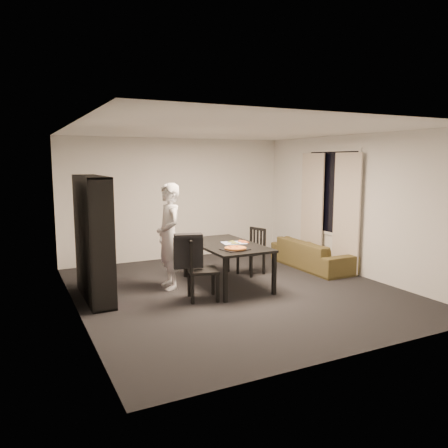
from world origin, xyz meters
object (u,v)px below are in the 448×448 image
chair_right (254,248)px  baking_tray (235,249)px  sofa (312,254)px  chair_left (197,265)px  bookshelf (93,238)px  pepperoni_pizza (235,248)px  person (169,236)px  dining_table (227,247)px

chair_right → baking_tray: chair_right is taller
chair_right → baking_tray: 1.36m
baking_tray → chair_right: bearing=46.6°
baking_tray → sofa: 2.40m
chair_left → baking_tray: 0.69m
bookshelf → pepperoni_pizza: (2.05, -0.79, -0.20)m
bookshelf → chair_right: bearing=3.8°
chair_right → bookshelf: bearing=-102.9°
bookshelf → chair_right: size_ratio=2.19×
bookshelf → chair_right: bookshelf is taller
chair_left → chair_right: bearing=-43.7°
baking_tray → pepperoni_pizza: size_ratio=1.14×
pepperoni_pizza → baking_tray: bearing=105.3°
chair_right → sofa: (1.28, -0.12, -0.22)m
bookshelf → person: (1.22, -0.01, -0.07)m
dining_table → pepperoni_pizza: pepperoni_pizza is taller
chair_left → sofa: chair_left is taller
pepperoni_pizza → sofa: bearing=21.5°
chair_right → person: 1.80m
chair_left → person: 0.87m
bookshelf → chair_left: size_ratio=1.98×
chair_left → dining_table: bearing=-41.7°
sofa → chair_left: bearing=106.9°
baking_tray → sofa: baking_tray is taller
bookshelf → person: bookshelf is taller
bookshelf → dining_table: size_ratio=1.10×
bookshelf → chair_left: bearing=-29.7°
bookshelf → dining_table: bookshelf is taller
person → chair_right: bearing=98.6°
bookshelf → chair_left: 1.65m
dining_table → person: person is taller
pepperoni_pizza → sofa: pepperoni_pizza is taller
bookshelf → chair_right: (2.97, 0.20, -0.45)m
bookshelf → person: bearing=-0.3°
bookshelf → baking_tray: 2.20m
bookshelf → pepperoni_pizza: 2.21m
chair_right → sofa: bearing=68.1°
chair_left → chair_right: size_ratio=1.10×
dining_table → person: 0.99m
chair_right → sofa: chair_right is taller
dining_table → person: bearing=163.8°
bookshelf → sofa: bookshelf is taller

